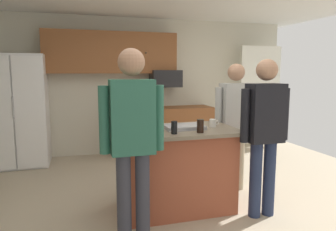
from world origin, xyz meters
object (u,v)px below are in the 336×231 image
(refrigerator, at_px, (18,111))
(microwave_over_range, at_px, (166,79))
(person_host_foreground, at_px, (132,134))
(glass_dark_ale, at_px, (200,126))
(mug_ceramic_white, at_px, (213,123))
(glass_stout_tall, at_px, (174,128))
(kitchen_island, at_px, (175,169))
(person_guest_left, at_px, (265,127))
(person_elder_center, at_px, (235,118))
(glass_short_whisky, at_px, (141,130))
(serving_tray, at_px, (184,127))

(refrigerator, xyz_separation_m, microwave_over_range, (2.60, 0.12, 0.52))
(person_host_foreground, xyz_separation_m, glass_dark_ale, (0.78, 0.36, -0.02))
(mug_ceramic_white, relative_size, glass_stout_tall, 0.90)
(kitchen_island, relative_size, person_guest_left, 0.81)
(kitchen_island, height_order, person_host_foreground, person_host_foreground)
(person_elder_center, bearing_deg, person_guest_left, 64.15)
(person_guest_left, bearing_deg, microwave_over_range, -57.37)
(person_host_foreground, height_order, glass_short_whisky, person_host_foreground)
(glass_dark_ale, height_order, serving_tray, glass_dark_ale)
(person_elder_center, xyz_separation_m, glass_short_whisky, (-1.38, -0.63, 0.03))
(person_elder_center, height_order, glass_dark_ale, person_elder_center)
(person_elder_center, xyz_separation_m, glass_dark_ale, (-0.74, -0.63, 0.04))
(person_guest_left, distance_m, glass_stout_tall, 0.97)
(refrigerator, distance_m, mug_ceramic_white, 3.42)
(person_host_foreground, bearing_deg, kitchen_island, 0.00)
(glass_stout_tall, height_order, glass_dark_ale, glass_dark_ale)
(person_elder_center, bearing_deg, kitchen_island, -0.00)
(refrigerator, height_order, kitchen_island, refrigerator)
(person_guest_left, relative_size, mug_ceramic_white, 14.25)
(mug_ceramic_white, height_order, glass_dark_ale, glass_dark_ale)
(microwave_over_range, distance_m, glass_stout_tall, 2.87)
(refrigerator, relative_size, mug_ceramic_white, 15.56)
(person_guest_left, bearing_deg, glass_stout_tall, 17.38)
(glass_stout_tall, bearing_deg, microwave_over_range, 76.00)
(mug_ceramic_white, bearing_deg, person_guest_left, -47.38)
(glass_short_whisky, bearing_deg, person_host_foreground, -112.19)
(person_host_foreground, bearing_deg, person_guest_left, -39.21)
(person_guest_left, height_order, glass_stout_tall, person_guest_left)
(kitchen_island, relative_size, glass_stout_tall, 10.39)
(refrigerator, bearing_deg, kitchen_island, -49.51)
(person_host_foreground, relative_size, serving_tray, 4.03)
(serving_tray, bearing_deg, glass_stout_tall, -127.81)
(person_elder_center, bearing_deg, mug_ceramic_white, 16.34)
(person_elder_center, distance_m, person_host_foreground, 1.82)
(mug_ceramic_white, bearing_deg, person_host_foreground, -149.07)
(refrigerator, relative_size, microwave_over_range, 3.33)
(kitchen_island, distance_m, person_host_foreground, 1.04)
(refrigerator, xyz_separation_m, person_guest_left, (2.87, -2.80, 0.06))
(glass_stout_tall, height_order, serving_tray, glass_stout_tall)
(microwave_over_range, height_order, mug_ceramic_white, microwave_over_range)
(person_guest_left, bearing_deg, kitchen_island, 0.00)
(person_guest_left, distance_m, serving_tray, 0.87)
(serving_tray, bearing_deg, refrigerator, 131.47)
(person_guest_left, relative_size, serving_tray, 3.88)
(person_host_foreground, bearing_deg, glass_short_whisky, 20.91)
(refrigerator, xyz_separation_m, glass_short_whisky, (1.56, -2.64, 0.07))
(refrigerator, height_order, glass_dark_ale, refrigerator)
(mug_ceramic_white, xyz_separation_m, serving_tray, (-0.36, -0.02, -0.03))
(serving_tray, bearing_deg, kitchen_island, 164.77)
(person_host_foreground, bearing_deg, serving_tray, -5.28)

